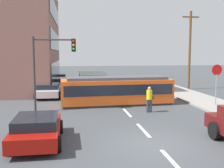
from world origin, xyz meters
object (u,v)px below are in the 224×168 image
object	(u,v)px
city_bus	(92,81)
utility_pole_mid	(190,49)
pedestrian_crossing	(149,98)
parked_sedan_furthest	(59,78)
stop_sign	(217,76)
streetcar_tram	(116,90)
parked_sedan_far	(58,83)
parked_sedan_mid	(49,90)
traffic_light_mast	(51,59)
parked_sedan_near	(37,129)

from	to	relation	value
city_bus	utility_pole_mid	bearing A→B (deg)	1.23
pedestrian_crossing	utility_pole_mid	bearing A→B (deg)	54.72
parked_sedan_furthest	utility_pole_mid	bearing A→B (deg)	-30.09
parked_sedan_furthest	stop_sign	xyz separation A→B (m)	(11.81, -17.34, 1.57)
streetcar_tram	city_bus	world-z (taller)	streetcar_tram
parked_sedan_far	utility_pole_mid	xyz separation A→B (m)	(13.73, -2.23, 3.62)
parked_sedan_mid	traffic_light_mast	bearing A→B (deg)	-82.91
streetcar_tram	parked_sedan_mid	bearing A→B (deg)	143.22
parked_sedan_furthest	traffic_light_mast	bearing A→B (deg)	-88.73
traffic_light_mast	streetcar_tram	bearing A→B (deg)	21.63
streetcar_tram	parked_sedan_furthest	xyz separation A→B (m)	(-4.96, 15.32, -0.45)
parked_sedan_near	parked_sedan_far	xyz separation A→B (m)	(0.01, 17.72, 0.00)
streetcar_tram	parked_sedan_far	xyz separation A→B (m)	(-4.76, 9.47, -0.45)
city_bus	utility_pole_mid	size ratio (longest dim) A/B	0.62
parked_sedan_near	stop_sign	distance (m)	13.27
parked_sedan_far	utility_pole_mid	world-z (taller)	utility_pole_mid
parked_sedan_furthest	parked_sedan_near	bearing A→B (deg)	-89.53
city_bus	stop_sign	world-z (taller)	stop_sign
parked_sedan_furthest	pedestrian_crossing	bearing A→B (deg)	-70.24
parked_sedan_far	traffic_light_mast	distance (m)	11.63
stop_sign	traffic_light_mast	xyz separation A→B (m)	(-11.43, 0.21, 1.23)
streetcar_tram	pedestrian_crossing	xyz separation A→B (m)	(1.66, -3.10, -0.13)
city_bus	pedestrian_crossing	size ratio (longest dim) A/B	3.03
parked_sedan_near	parked_sedan_far	bearing A→B (deg)	89.98
traffic_light_mast	city_bus	bearing A→B (deg)	69.69
stop_sign	parked_sedan_near	bearing A→B (deg)	-151.83
pedestrian_crossing	parked_sedan_furthest	world-z (taller)	pedestrian_crossing
parked_sedan_far	stop_sign	distance (m)	16.42
parked_sedan_mid	stop_sign	distance (m)	13.64
streetcar_tram	traffic_light_mast	xyz separation A→B (m)	(-4.58, -1.82, 2.35)
parked_sedan_furthest	stop_sign	distance (m)	21.04
city_bus	parked_sedan_furthest	xyz separation A→B (m)	(-3.65, 8.29, -0.43)
parked_sedan_mid	utility_pole_mid	size ratio (longest dim) A/B	0.52
stop_sign	utility_pole_mid	world-z (taller)	utility_pole_mid
parked_sedan_far	parked_sedan_mid	bearing A→B (deg)	-95.57
parked_sedan_near	city_bus	bearing A→B (deg)	77.24
parked_sedan_far	stop_sign	size ratio (longest dim) A/B	1.58
streetcar_tram	city_bus	xyz separation A→B (m)	(-1.31, 7.02, -0.02)
parked_sedan_near	utility_pole_mid	bearing A→B (deg)	48.44
streetcar_tram	utility_pole_mid	size ratio (longest dim) A/B	1.02
pedestrian_crossing	stop_sign	size ratio (longest dim) A/B	0.58
stop_sign	traffic_light_mast	bearing A→B (deg)	178.94
streetcar_tram	parked_sedan_furthest	distance (m)	16.11
streetcar_tram	stop_sign	size ratio (longest dim) A/B	2.87
city_bus	pedestrian_crossing	world-z (taller)	city_bus
streetcar_tram	parked_sedan_mid	size ratio (longest dim) A/B	1.95
city_bus	parked_sedan_furthest	distance (m)	9.07
parked_sedan_near	traffic_light_mast	world-z (taller)	traffic_light_mast
parked_sedan_far	stop_sign	bearing A→B (deg)	-44.73
utility_pole_mid	pedestrian_crossing	bearing A→B (deg)	-125.28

